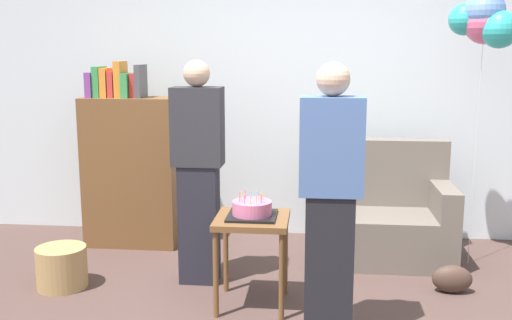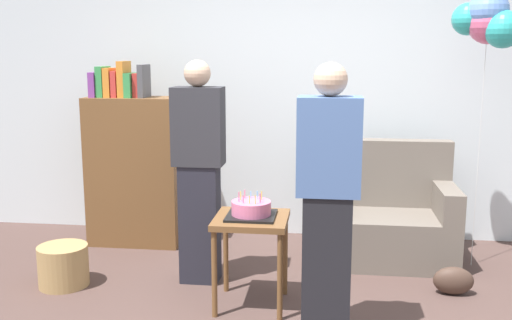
{
  "view_description": "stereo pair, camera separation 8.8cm",
  "coord_description": "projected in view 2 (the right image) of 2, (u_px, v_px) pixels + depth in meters",
  "views": [
    {
      "loc": [
        0.22,
        -3.36,
        1.69
      ],
      "look_at": [
        -0.2,
        0.62,
        0.95
      ],
      "focal_mm": 41.48,
      "sensor_mm": 36.0,
      "label": 1
    },
    {
      "loc": [
        0.3,
        -3.35,
        1.69
      ],
      "look_at": [
        -0.2,
        0.62,
        0.95
      ],
      "focal_mm": 41.48,
      "sensor_mm": 36.0,
      "label": 2
    }
  ],
  "objects": [
    {
      "name": "person_blowing_candles",
      "position": [
        199.0,
        171.0,
        4.28
      ],
      "size": [
        0.36,
        0.22,
        1.63
      ],
      "rotation": [
        0.0,
        0.0,
        -0.02
      ],
      "color": "#23232D",
      "rests_on": "ground_plane"
    },
    {
      "name": "birthday_cake",
      "position": [
        251.0,
        209.0,
        3.88
      ],
      "size": [
        0.32,
        0.32,
        0.17
      ],
      "color": "black",
      "rests_on": "side_table"
    },
    {
      "name": "handbag",
      "position": [
        453.0,
        281.0,
        4.15
      ],
      "size": [
        0.28,
        0.14,
        0.2
      ],
      "primitive_type": "ellipsoid",
      "color": "#473328",
      "rests_on": "ground_plane"
    },
    {
      "name": "bookshelf",
      "position": [
        134.0,
        166.0,
        5.18
      ],
      "size": [
        0.8,
        0.36,
        1.61
      ],
      "color": "brown",
      "rests_on": "ground_plane"
    },
    {
      "name": "balloon_bunch",
      "position": [
        489.0,
        20.0,
        4.38
      ],
      "size": [
        0.48,
        0.42,
        2.13
      ],
      "color": "silver",
      "rests_on": "ground_plane"
    },
    {
      "name": "wall_back",
      "position": [
        297.0,
        89.0,
        5.37
      ],
      "size": [
        6.0,
        0.1,
        2.7
      ],
      "primitive_type": "cube",
      "color": "silver",
      "rests_on": "ground_plane"
    },
    {
      "name": "couch",
      "position": [
        384.0,
        218.0,
        4.84
      ],
      "size": [
        1.1,
        0.7,
        0.96
      ],
      "color": "#6B6056",
      "rests_on": "ground_plane"
    },
    {
      "name": "side_table",
      "position": [
        251.0,
        231.0,
        3.9
      ],
      "size": [
        0.48,
        0.48,
        0.62
      ],
      "color": "brown",
      "rests_on": "ground_plane"
    },
    {
      "name": "wicker_basket",
      "position": [
        63.0,
        266.0,
        4.3
      ],
      "size": [
        0.36,
        0.36,
        0.3
      ],
      "primitive_type": "cylinder",
      "color": "#A88451",
      "rests_on": "ground_plane"
    },
    {
      "name": "person_holding_cake",
      "position": [
        328.0,
        203.0,
        3.39
      ],
      "size": [
        0.36,
        0.22,
        1.63
      ],
      "rotation": [
        0.0,
        0.0,
        3.15
      ],
      "color": "black",
      "rests_on": "ground_plane"
    }
  ]
}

